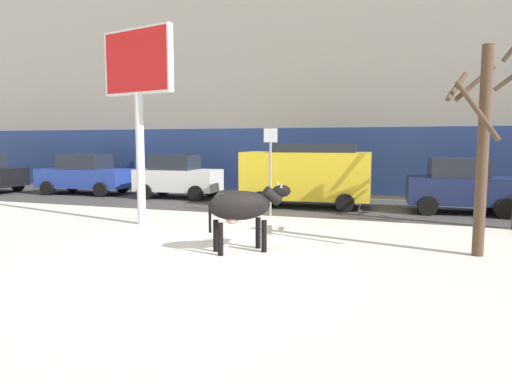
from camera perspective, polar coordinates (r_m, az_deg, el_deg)
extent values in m
plane|color=silver|center=(9.89, -6.89, -7.88)|extent=(120.00, 120.00, 0.00)
cube|color=#423F3F|center=(17.76, 5.09, -1.59)|extent=(60.00, 5.60, 0.01)
cube|color=gray|center=(23.76, 8.82, 16.05)|extent=(44.00, 6.00, 13.00)
cube|color=navy|center=(20.42, 7.08, 3.89)|extent=(43.12, 0.10, 2.80)
ellipsoid|color=black|center=(10.08, -2.00, -1.67)|extent=(1.47, 1.34, 0.64)
cylinder|color=black|center=(10.52, 0.26, -5.03)|extent=(0.12, 0.12, 0.70)
cylinder|color=black|center=(10.16, 0.99, -5.43)|extent=(0.12, 0.12, 0.70)
cylinder|color=black|center=(10.24, -4.94, -5.36)|extent=(0.12, 0.12, 0.70)
cylinder|color=black|center=(9.87, -4.38, -5.79)|extent=(0.12, 0.12, 0.70)
cylinder|color=black|center=(10.30, 1.99, -0.49)|extent=(0.54, 0.50, 0.44)
ellipsoid|color=black|center=(10.37, 3.12, 0.10)|extent=(0.49, 0.46, 0.28)
cone|color=beige|center=(10.44, 2.70, 1.03)|extent=(0.12, 0.13, 0.15)
cone|color=beige|center=(10.24, 3.15, 0.93)|extent=(0.12, 0.13, 0.15)
cylinder|color=black|center=(9.94, -5.66, -3.27)|extent=(0.06, 0.06, 0.60)
ellipsoid|color=beige|center=(10.07, -2.95, -3.40)|extent=(0.37, 0.36, 0.20)
cylinder|color=silver|center=(13.86, -13.98, 3.94)|extent=(0.24, 0.24, 3.80)
cube|color=silver|center=(14.04, -14.28, 15.23)|extent=(2.50, 0.79, 1.82)
cube|color=red|center=(14.01, -14.35, 15.25)|extent=(2.37, 0.72, 1.70)
cylinder|color=black|center=(25.48, -27.16, 0.82)|extent=(0.65, 0.26, 0.64)
cube|color=#233D9E|center=(22.78, -20.17, 1.62)|extent=(4.31, 2.05, 0.84)
cube|color=#1E232D|center=(22.74, -20.24, 3.53)|extent=(2.10, 1.68, 0.68)
cylinder|color=black|center=(22.81, -16.06, 0.71)|extent=(0.65, 0.26, 0.64)
cylinder|color=black|center=(21.33, -18.49, 0.27)|extent=(0.65, 0.26, 0.64)
cylinder|color=black|center=(24.32, -21.58, 0.84)|extent=(0.65, 0.26, 0.64)
cylinder|color=black|center=(22.94, -24.19, 0.44)|extent=(0.65, 0.26, 0.64)
cube|color=white|center=(20.12, -9.48, 1.45)|extent=(3.61, 1.94, 0.90)
cube|color=#1E232D|center=(20.13, -9.91, 3.64)|extent=(1.90, 1.62, 0.64)
cylinder|color=black|center=(20.50, -5.58, 0.33)|extent=(0.65, 0.26, 0.64)
cylinder|color=black|center=(18.93, -7.39, -0.17)|extent=(0.65, 0.26, 0.64)
cylinder|color=black|center=(21.41, -11.29, 0.49)|extent=(0.65, 0.26, 0.64)
cylinder|color=black|center=(19.91, -13.46, 0.02)|extent=(0.65, 0.26, 0.64)
cube|color=gold|center=(17.15, 6.15, 2.04)|extent=(4.72, 2.21, 1.70)
cube|color=#1E232D|center=(17.06, 7.19, 5.37)|extent=(3.11, 1.87, 0.30)
cylinder|color=black|center=(18.01, 11.29, -0.57)|extent=(0.65, 0.26, 0.64)
cylinder|color=black|center=(16.12, 10.84, -1.33)|extent=(0.65, 0.26, 0.64)
cylinder|color=black|center=(18.44, 1.98, -0.29)|extent=(0.65, 0.26, 0.64)
cylinder|color=black|center=(16.61, 0.50, -1.01)|extent=(0.65, 0.26, 0.64)
cube|color=#19234C|center=(17.08, 23.89, 0.18)|extent=(3.61, 1.94, 0.90)
cube|color=#1E232D|center=(17.00, 23.50, 2.78)|extent=(1.90, 1.62, 0.64)
cylinder|color=black|center=(18.16, 26.97, -1.06)|extent=(0.65, 0.26, 0.64)
cylinder|color=black|center=(16.52, 28.17, -1.78)|extent=(0.65, 0.26, 0.64)
cylinder|color=black|center=(17.83, 19.80, -0.88)|extent=(0.65, 0.26, 0.64)
cylinder|color=black|center=(16.15, 20.29, -1.60)|extent=(0.65, 0.26, 0.64)
cylinder|color=#282833|center=(22.17, -7.28, 1.06)|extent=(0.24, 0.24, 0.88)
cube|color=brown|center=(22.12, -7.31, 3.02)|extent=(0.36, 0.22, 0.64)
sphere|color=beige|center=(22.10, -7.32, 4.14)|extent=(0.20, 0.20, 0.20)
cylinder|color=#282833|center=(20.77, 2.27, 0.76)|extent=(0.24, 0.24, 0.88)
cube|color=#232328|center=(20.71, 2.28, 2.86)|extent=(0.36, 0.22, 0.64)
sphere|color=tan|center=(20.69, 2.28, 4.05)|extent=(0.20, 0.20, 0.20)
cylinder|color=#282833|center=(23.74, -14.14, 1.26)|extent=(0.24, 0.24, 0.88)
cube|color=#2D4C93|center=(23.69, -14.19, 3.09)|extent=(0.36, 0.22, 0.64)
sphere|color=tan|center=(23.67, -14.22, 4.13)|extent=(0.20, 0.20, 0.20)
cylinder|color=#4C3828|center=(10.72, 26.02, 4.38)|extent=(0.23, 0.23, 4.35)
cylinder|color=#4C3828|center=(10.92, 23.40, 11.82)|extent=(0.51, 1.15, 0.71)
cylinder|color=#4C3828|center=(10.33, 25.48, 9.00)|extent=(0.89, 0.50, 1.24)
cylinder|color=#4C3828|center=(11.13, 25.21, 11.95)|extent=(0.85, 0.48, 0.78)
cylinder|color=gray|center=(14.97, 1.77, 1.59)|extent=(0.08, 0.08, 2.40)
cube|color=silver|center=(14.92, 1.79, 6.96)|extent=(0.44, 0.04, 0.44)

